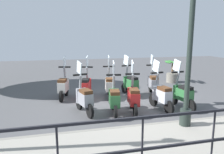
{
  "coord_description": "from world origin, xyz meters",
  "views": [
    {
      "loc": [
        -6.82,
        2.22,
        2.3
      ],
      "look_at": [
        0.2,
        0.5,
        0.9
      ],
      "focal_mm": 35.0,
      "sensor_mm": 36.0,
      "label": 1
    }
  ],
  "objects": [
    {
      "name": "scooter_near_2",
      "position": [
        -0.91,
        0.11,
        0.48
      ],
      "size": [
        1.22,
        0.48,
        1.54
      ],
      "rotation": [
        0.0,
        0.0,
        -0.19
      ],
      "color": "black",
      "rests_on": "ground_plane"
    },
    {
      "name": "scooter_near_3",
      "position": [
        -0.92,
        0.7,
        0.48
      ],
      "size": [
        1.23,
        0.47,
        1.54
      ],
      "rotation": [
        0.0,
        0.0,
        -0.17
      ],
      "color": "black",
      "rests_on": "ground_plane"
    },
    {
      "name": "scooter_far_0",
      "position": [
        0.78,
        -1.27,
        0.48
      ],
      "size": [
        1.22,
        0.49,
        1.54
      ],
      "rotation": [
        0.0,
        0.0,
        -0.2
      ],
      "color": "black",
      "rests_on": "ground_plane"
    },
    {
      "name": "scooter_far_2",
      "position": [
        0.82,
        0.45,
        0.48
      ],
      "size": [
        1.23,
        0.47,
        1.54
      ],
      "rotation": [
        0.0,
        0.0,
        -0.16
      ],
      "color": "black",
      "rests_on": "ground_plane"
    },
    {
      "name": "lamp_post_near",
      "position": [
        -2.4,
        -0.68,
        2.24
      ],
      "size": [
        0.26,
        0.9,
        4.68
      ],
      "color": "#232D28",
      "rests_on": "promenade_walkway"
    },
    {
      "name": "scooter_near_4",
      "position": [
        -0.63,
        1.55,
        0.48
      ],
      "size": [
        1.21,
        0.53,
        1.54
      ],
      "rotation": [
        0.0,
        0.0,
        0.27
      ],
      "color": "black",
      "rests_on": "ground_plane"
    },
    {
      "name": "potted_palm",
      "position": [
        2.67,
        -3.14,
        0.45
      ],
      "size": [
        1.06,
        0.66,
        1.05
      ],
      "color": "slate",
      "rests_on": "ground_plane"
    },
    {
      "name": "scooter_far_3",
      "position": [
        0.89,
        1.31,
        0.48
      ],
      "size": [
        1.2,
        0.55,
        1.54
      ],
      "rotation": [
        0.0,
        0.0,
        -0.31
      ],
      "color": "black",
      "rests_on": "ground_plane"
    },
    {
      "name": "ground_plane",
      "position": [
        0.0,
        0.0,
        0.0
      ],
      "size": [
        28.0,
        28.0,
        0.0
      ],
      "primitive_type": "plane",
      "color": "#4C4C4F"
    },
    {
      "name": "scooter_far_4",
      "position": [
        1.07,
        2.1,
        0.48
      ],
      "size": [
        1.21,
        0.51,
        1.54
      ],
      "rotation": [
        0.0,
        0.0,
        -0.25
      ],
      "color": "black",
      "rests_on": "ground_plane"
    },
    {
      "name": "scooter_far_1",
      "position": [
        0.9,
        -0.4,
        0.48
      ],
      "size": [
        1.22,
        0.51,
        1.54
      ],
      "rotation": [
        0.0,
        0.0,
        0.23
      ],
      "color": "black",
      "rests_on": "ground_plane"
    },
    {
      "name": "fence_railing",
      "position": [
        -4.2,
        0.0,
        0.89
      ],
      "size": [
        0.04,
        16.03,
        1.07
      ],
      "color": "black",
      "rests_on": "promenade_walkway"
    },
    {
      "name": "scooter_near_1",
      "position": [
        -0.87,
        -0.8,
        0.48
      ],
      "size": [
        1.23,
        0.46,
        1.54
      ],
      "rotation": [
        0.0,
        0.0,
        0.16
      ],
      "color": "black",
      "rests_on": "ground_plane"
    },
    {
      "name": "promenade_walkway",
      "position": [
        -3.15,
        0.0,
        0.07
      ],
      "size": [
        2.2,
        20.0,
        0.15
      ],
      "color": "gray",
      "rests_on": "ground_plane"
    },
    {
      "name": "scooter_near_0",
      "position": [
        -0.91,
        -1.5,
        0.48
      ],
      "size": [
        1.23,
        0.45,
        1.54
      ],
      "rotation": [
        0.0,
        0.0,
        0.14
      ],
      "color": "black",
      "rests_on": "ground_plane"
    }
  ]
}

